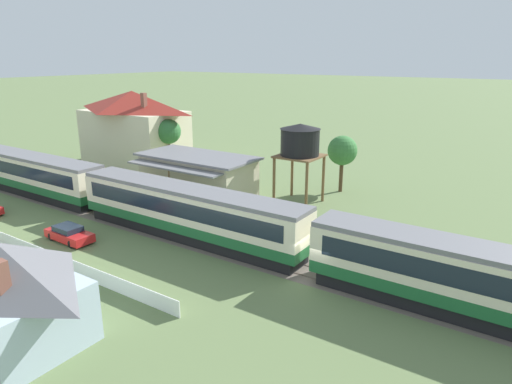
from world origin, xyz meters
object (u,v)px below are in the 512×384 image
station_building (198,177)px  cottage_grey_roof (3,289)px  water_tower (300,142)px  parked_car_red_2 (69,234)px  station_house_red_roof (134,127)px  passenger_train (190,211)px  yard_tree_1 (342,151)px  yard_tree_0 (169,132)px

station_building → cottage_grey_roof: cottage_grey_roof is taller
water_tower → parked_car_red_2: bearing=-118.8°
station_house_red_roof → cottage_grey_roof: bearing=-51.5°
station_house_red_roof → passenger_train: bearing=-33.5°
cottage_grey_roof → passenger_train: bearing=94.2°
yard_tree_1 → parked_car_red_2: bearing=-116.2°
station_house_red_roof → parked_car_red_2: size_ratio=3.42×
station_building → yard_tree_0: yard_tree_0 is taller
water_tower → station_house_red_roof: bearing=174.5°
station_building → cottage_grey_roof: size_ratio=1.36×
parked_car_red_2 → yard_tree_1: 27.85m
cottage_grey_roof → yard_tree_0: bearing=120.3°
station_building → water_tower: size_ratio=1.55×
passenger_train → yard_tree_0: size_ratio=9.78×
water_tower → cottage_grey_roof: size_ratio=0.88×
station_building → parked_car_red_2: size_ratio=2.85×
yard_tree_0 → station_house_red_roof: bearing=173.2°
water_tower → yard_tree_0: 19.14m
parked_car_red_2 → yard_tree_1: bearing=64.8°
station_house_red_roof → yard_tree_0: size_ratio=2.18×
water_tower → parked_car_red_2: water_tower is taller
station_house_red_roof → yard_tree_1: station_house_red_roof is taller
passenger_train → cottage_grey_roof: cottage_grey_roof is taller
passenger_train → cottage_grey_roof: size_ratio=7.34×
station_house_red_roof → yard_tree_1: size_ratio=2.41×
yard_tree_0 → water_tower: bearing=-5.0°
station_building → parked_car_red_2: station_building is taller
yard_tree_0 → yard_tree_1: bearing=11.7°
passenger_train → cottage_grey_roof: (1.13, -15.32, 0.42)m
parked_car_red_2 → yard_tree_1: (12.16, 24.76, 3.85)m
water_tower → parked_car_red_2: (-10.29, -18.76, -5.56)m
station_building → water_tower: (9.05, 4.66, 3.85)m
water_tower → yard_tree_0: size_ratio=1.17×
yard_tree_0 → station_building: bearing=-32.3°
water_tower → yard_tree_1: (1.87, 6.00, -1.72)m
cottage_grey_roof → parked_car_red_2: bearing=132.5°
passenger_train → station_building: size_ratio=5.39×
station_building → yard_tree_1: yard_tree_1 is taller
cottage_grey_roof → yard_tree_1: 34.53m
parked_car_red_2 → yard_tree_0: size_ratio=0.64×
passenger_train → water_tower: (2.66, 13.01, 3.82)m
station_building → station_house_red_roof: 18.66m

